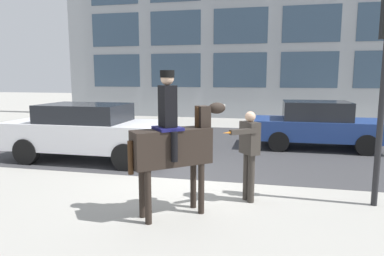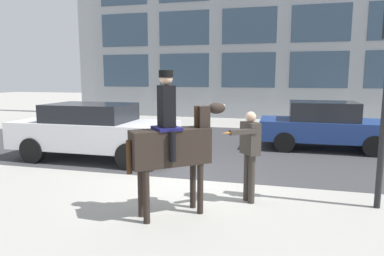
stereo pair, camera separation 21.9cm
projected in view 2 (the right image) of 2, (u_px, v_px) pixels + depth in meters
ground_plane at (190, 186)px, 7.56m from camera, size 80.00×80.00×0.00m
road_surface at (225, 145)px, 12.11m from camera, size 21.52×8.50×0.01m
mounted_horse_lead at (173, 142)px, 5.83m from camera, size 1.55×1.35×2.51m
pedestrian_bystander at (250, 149)px, 6.48m from camera, size 0.67×0.83×1.76m
street_car_near_lane at (94, 130)px, 9.97m from camera, size 4.74×1.92×1.63m
street_car_far_lane at (324, 125)px, 11.38m from camera, size 4.21×1.92×1.59m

